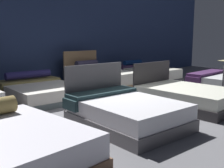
# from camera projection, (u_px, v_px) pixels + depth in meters

# --- Properties ---
(ground_plane) EXTENTS (18.00, 18.00, 0.02)m
(ground_plane) POSITION_uv_depth(u_px,v_px,m) (119.00, 105.00, 6.59)
(ground_plane) COLOR slate
(showroom_back_wall) EXTENTS (18.00, 0.06, 3.50)m
(showroom_back_wall) POSITION_uv_depth(u_px,v_px,m) (43.00, 32.00, 8.78)
(showroom_back_wall) COLOR navy
(showroom_back_wall) RESTS_ON ground_plane
(bed_0) EXTENTS (1.61, 2.17, 0.72)m
(bed_0) POSITION_uv_depth(u_px,v_px,m) (11.00, 145.00, 3.50)
(bed_0) COLOR brown
(bed_0) RESTS_ON ground_plane
(bed_1) EXTENTS (1.62, 2.07, 1.06)m
(bed_1) POSITION_uv_depth(u_px,v_px,m) (125.00, 112.00, 4.97)
(bed_1) COLOR #555357
(bed_1) RESTS_ON ground_plane
(bed_2) EXTENTS (1.51, 2.16, 0.96)m
(bed_2) POSITION_uv_depth(u_px,v_px,m) (187.00, 97.00, 6.37)
(bed_2) COLOR #2E2B2D
(bed_2) RESTS_ON ground_plane
(bed_5) EXTENTS (1.78, 2.23, 0.67)m
(bed_5) POSITION_uv_depth(u_px,v_px,m) (39.00, 91.00, 7.12)
(bed_5) COLOR #4E5B5D
(bed_5) RESTS_ON ground_plane
(bed_6) EXTENTS (1.56, 2.18, 1.13)m
(bed_6) POSITION_uv_depth(u_px,v_px,m) (101.00, 79.00, 8.63)
(bed_6) COLOR #96734F
(bed_6) RESTS_ON ground_plane
(bed_7) EXTENTS (1.61, 2.19, 0.72)m
(bed_7) POSITION_uv_depth(u_px,v_px,m) (146.00, 74.00, 9.98)
(bed_7) COLOR #353237
(bed_7) RESTS_ON ground_plane
(price_sign) EXTENTS (0.28, 0.24, 1.02)m
(price_sign) POSITION_uv_depth(u_px,v_px,m) (223.00, 86.00, 6.86)
(price_sign) COLOR #3F3F44
(price_sign) RESTS_ON ground_plane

